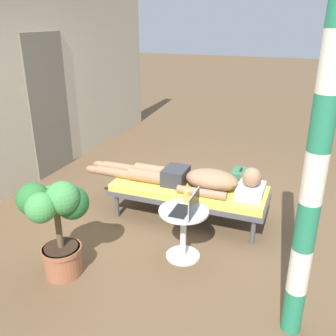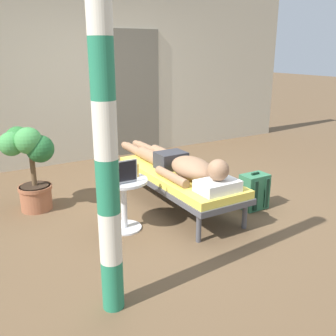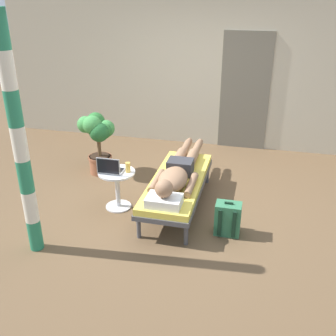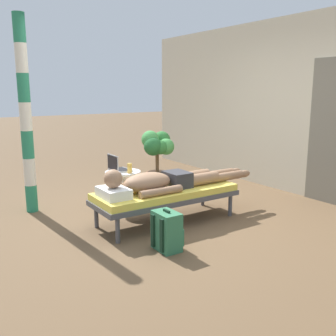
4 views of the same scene
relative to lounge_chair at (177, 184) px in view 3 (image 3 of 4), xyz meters
The scene contains 11 objects.
ground_plane 0.37m from the lounge_chair, 115.81° to the left, with size 40.00×40.00×0.00m, color brown.
house_wall_back 2.69m from the lounge_chair, 90.00° to the left, with size 7.60×0.20×2.70m, color beige.
house_door_panel 2.56m from the lounge_chair, 74.50° to the left, with size 0.84×0.03×2.04m, color #6D6759.
lounge_chair is the anchor object (origin of this frame).
person_reclining 0.17m from the lounge_chair, 90.00° to the right, with size 0.53×2.17×0.32m.
side_table 0.79m from the lounge_chair, 165.57° to the right, with size 0.48×0.48×0.52m.
laptop 0.89m from the lounge_chair, 163.25° to the right, with size 0.31×0.24×0.23m.
drink_glass 0.68m from the lounge_chair, 164.24° to the right, with size 0.06×0.06×0.13m, color gold.
backpack 0.86m from the lounge_chair, 32.88° to the right, with size 0.30×0.26×0.42m.
potted_plant 1.63m from the lounge_chair, 151.98° to the left, with size 0.54×0.56×0.96m.
porch_post 2.06m from the lounge_chair, 136.46° to the right, with size 0.15×0.15×2.53m.
Camera 3 is at (1.02, -4.54, 2.68)m, focal length 41.71 mm.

